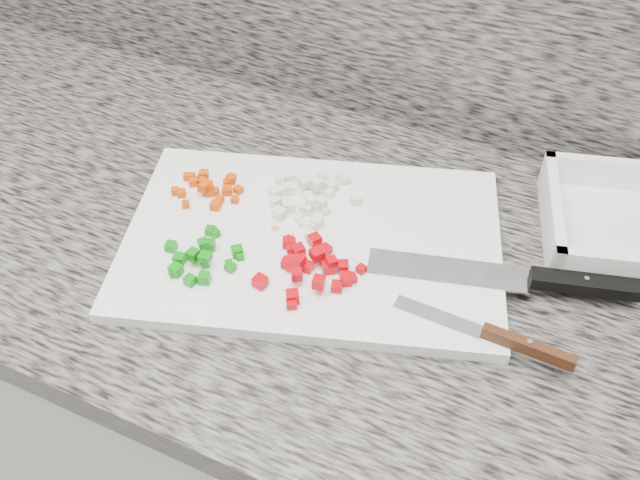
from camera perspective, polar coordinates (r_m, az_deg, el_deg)
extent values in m
cube|color=white|center=(1.30, -1.69, -14.55)|extent=(3.92, 0.62, 0.86)
cube|color=#6A665D|center=(0.95, -2.26, -0.34)|extent=(3.96, 0.64, 0.04)
cube|color=white|center=(0.91, -0.61, -0.08)|extent=(0.55, 0.45, 0.02)
cube|color=#D14004|center=(0.97, -8.81, 3.79)|extent=(0.01, 0.01, 0.01)
cube|color=#D14004|center=(0.96, -8.03, 3.20)|extent=(0.01, 0.01, 0.01)
cube|color=#D14004|center=(0.96, -10.69, 2.83)|extent=(0.01, 0.01, 0.01)
cube|color=#D14004|center=(0.97, -6.55, 4.03)|extent=(0.01, 0.01, 0.01)
cube|color=#D14004|center=(0.96, -6.84, 3.23)|extent=(0.01, 0.01, 0.01)
cube|color=#D14004|center=(1.00, -9.50, 4.97)|extent=(0.01, 0.01, 0.01)
cube|color=#D14004|center=(0.97, -9.47, 4.07)|extent=(0.01, 0.01, 0.01)
cube|color=#D14004|center=(0.97, -7.46, 3.99)|extent=(0.02, 0.02, 0.01)
cube|color=#D14004|center=(0.99, -10.11, 4.60)|extent=(0.02, 0.02, 0.01)
cube|color=#D14004|center=(1.00, -10.56, 5.02)|extent=(0.01, 0.01, 0.01)
cube|color=#D14004|center=(0.97, -8.43, 3.85)|extent=(0.01, 0.01, 0.01)
cube|color=#D14004|center=(0.98, -11.02, 3.69)|extent=(0.01, 0.01, 0.01)
cube|color=#D14004|center=(0.99, -9.34, 4.62)|extent=(0.01, 0.01, 0.01)
cube|color=#D14004|center=(0.97, -9.23, 4.20)|extent=(0.01, 0.01, 0.01)
cube|color=#D14004|center=(1.00, -10.23, 5.04)|extent=(0.01, 0.01, 0.01)
cube|color=#D14004|center=(0.99, -7.18, 4.79)|extent=(0.02, 0.02, 0.01)
cube|color=#D14004|center=(0.98, -11.51, 3.85)|extent=(0.01, 0.01, 0.01)
cube|color=#D14004|center=(0.97, -8.86, 4.33)|extent=(0.02, 0.02, 0.01)
cube|color=#D14004|center=(0.98, -7.43, 4.59)|extent=(0.01, 0.01, 0.01)
cube|color=#D14004|center=(1.00, -9.68, 4.80)|extent=(0.01, 0.01, 0.01)
cube|color=#D14004|center=(0.97, -9.02, 3.96)|extent=(0.01, 0.01, 0.01)
cube|color=#D14004|center=(1.00, -9.28, 5.17)|extent=(0.02, 0.02, 0.01)
cube|color=#D14004|center=(0.95, -8.38, 2.78)|extent=(0.01, 0.01, 0.01)
cube|color=#D14004|center=(0.99, -7.14, 4.97)|extent=(0.01, 0.01, 0.01)
cube|color=white|center=(0.96, 0.75, 3.78)|extent=(0.01, 0.01, 0.01)
cube|color=white|center=(0.93, 0.41, 2.44)|extent=(0.02, 0.02, 0.01)
cube|color=white|center=(0.96, -1.20, 4.65)|extent=(0.02, 0.02, 0.01)
cube|color=white|center=(0.97, -0.84, 4.55)|extent=(0.01, 0.01, 0.01)
cube|color=white|center=(0.98, -3.09, 4.88)|extent=(0.01, 0.01, 0.01)
cube|color=white|center=(0.91, -0.28, 1.42)|extent=(0.02, 0.02, 0.01)
cube|color=white|center=(0.94, -2.51, 2.73)|extent=(0.02, 0.02, 0.01)
cube|color=white|center=(0.95, -0.27, 4.49)|extent=(0.02, 0.02, 0.01)
cube|color=white|center=(0.94, -2.65, 3.04)|extent=(0.02, 0.02, 0.01)
cube|color=white|center=(0.98, 1.95, 4.98)|extent=(0.02, 0.02, 0.01)
cube|color=white|center=(0.96, -2.57, 4.14)|extent=(0.02, 0.02, 0.01)
cube|color=white|center=(0.93, -1.10, 2.57)|extent=(0.02, 0.02, 0.01)
cube|color=white|center=(0.97, 0.90, 4.41)|extent=(0.02, 0.02, 0.01)
cube|color=white|center=(0.93, -3.29, 2.21)|extent=(0.02, 0.02, 0.01)
cube|color=white|center=(0.93, 0.17, 3.03)|extent=(0.01, 0.01, 0.01)
cube|color=white|center=(0.93, -0.74, 3.19)|extent=(0.01, 0.01, 0.01)
cube|color=white|center=(0.94, -0.95, 3.55)|extent=(0.02, 0.02, 0.01)
cube|color=white|center=(0.98, 1.66, 5.10)|extent=(0.02, 0.02, 0.01)
cube|color=white|center=(0.99, -1.19, 5.15)|extent=(0.01, 0.01, 0.01)
cube|color=white|center=(0.94, -3.60, 3.06)|extent=(0.02, 0.02, 0.01)
cube|color=white|center=(0.98, -2.44, 5.03)|extent=(0.02, 0.02, 0.01)
cube|color=white|center=(0.95, 2.88, 3.31)|extent=(0.02, 0.02, 0.01)
cube|color=white|center=(0.97, -0.74, 4.59)|extent=(0.02, 0.02, 0.01)
cube|color=white|center=(0.99, 0.17, 5.21)|extent=(0.02, 0.02, 0.01)
cube|color=white|center=(0.96, -3.63, 3.85)|extent=(0.02, 0.02, 0.01)
cube|color=#0B800C|center=(0.87, -11.55, -2.49)|extent=(0.02, 0.02, 0.01)
cube|color=#0B800C|center=(0.90, -11.83, -0.49)|extent=(0.02, 0.02, 0.01)
cube|color=#0B800C|center=(0.87, -10.11, -1.17)|extent=(0.01, 0.01, 0.01)
cube|color=#0B800C|center=(0.88, -9.24, -1.87)|extent=(0.01, 0.01, 0.01)
cube|color=#0B800C|center=(0.88, -11.19, -1.49)|extent=(0.02, 0.02, 0.01)
cube|color=#0B800C|center=(0.91, -8.39, 0.57)|extent=(0.01, 0.01, 0.01)
cube|color=#0B800C|center=(0.87, -7.19, -2.14)|extent=(0.01, 0.01, 0.01)
cube|color=#0B800C|center=(0.87, -9.18, -1.36)|extent=(0.01, 0.01, 0.01)
cube|color=#0B800C|center=(0.87, -11.47, -2.35)|extent=(0.02, 0.02, 0.01)
cube|color=#0B800C|center=(0.91, -8.76, 0.74)|extent=(0.01, 0.01, 0.01)
cube|color=#0B800C|center=(0.89, -8.80, -0.37)|extent=(0.02, 0.02, 0.01)
cube|color=#0B800C|center=(0.88, -9.36, -0.27)|extent=(0.02, 0.02, 0.01)
cube|color=#0B800C|center=(0.86, -9.23, -3.02)|extent=(0.02, 0.02, 0.01)
cube|color=#0B800C|center=(0.88, -6.65, -0.90)|extent=(0.02, 0.02, 0.01)
cube|color=#0B800C|center=(0.87, -7.31, -1.91)|extent=(0.01, 0.01, 0.01)
cube|color=#0B800C|center=(0.86, -10.35, -3.17)|extent=(0.01, 0.01, 0.01)
cube|color=#0B800C|center=(0.88, -6.43, -1.27)|extent=(0.01, 0.01, 0.01)
cube|color=#C4020C|center=(0.86, -2.48, -1.73)|extent=(0.02, 0.02, 0.01)
cube|color=#C4020C|center=(0.89, -2.47, -0.09)|extent=(0.01, 0.01, 0.01)
cube|color=#C4020C|center=(0.89, -2.57, -0.19)|extent=(0.02, 0.02, 0.01)
cube|color=#C4020C|center=(0.87, 0.35, -1.57)|extent=(0.02, 0.02, 0.01)
cube|color=#C4020C|center=(0.82, -2.22, -4.56)|extent=(0.02, 0.02, 0.01)
cube|color=#C4020C|center=(0.84, 1.35, -3.72)|extent=(0.02, 0.02, 0.01)
cube|color=#C4020C|center=(0.84, -1.89, -2.78)|extent=(0.02, 0.02, 0.01)
cube|color=#C4020C|center=(0.85, -1.78, -1.73)|extent=(0.02, 0.02, 0.01)
cube|color=#C4020C|center=(0.85, 2.53, -3.05)|extent=(0.02, 0.02, 0.01)
cube|color=#C4020C|center=(0.86, -2.63, -1.85)|extent=(0.01, 0.01, 0.01)
cube|color=#C4020C|center=(0.86, -2.09, -2.02)|extent=(0.02, 0.02, 0.01)
cube|color=#C4020C|center=(0.82, -2.30, -5.08)|extent=(0.02, 0.02, 0.01)
cube|color=#C4020C|center=(0.85, 0.94, -1.75)|extent=(0.02, 0.02, 0.01)
cube|color=#C4020C|center=(0.84, -4.82, -3.32)|extent=(0.02, 0.02, 0.01)
cube|color=#C4020C|center=(0.83, -0.09, -3.40)|extent=(0.02, 0.02, 0.01)
cube|color=#C4020C|center=(0.88, -1.75, -0.82)|extent=(0.02, 0.02, 0.01)
cube|color=#C4020C|center=(0.89, -0.42, 0.00)|extent=(0.02, 0.02, 0.01)
cube|color=#C4020C|center=(0.88, -2.30, -0.67)|extent=(0.02, 0.02, 0.01)
cube|color=#C4020C|center=(0.84, 2.06, -3.13)|extent=(0.02, 0.02, 0.01)
cube|color=#C4020C|center=(0.86, -1.00, -2.15)|extent=(0.01, 0.01, 0.01)
cube|color=#C4020C|center=(0.86, 0.66, -2.18)|extent=(0.02, 0.02, 0.01)
cube|color=#C4020C|center=(0.86, -2.49, -1.73)|extent=(0.02, 0.02, 0.01)
cube|color=#C4020C|center=(0.86, 3.31, -2.33)|extent=(0.01, 0.01, 0.01)
cube|color=#C4020C|center=(0.86, 1.82, -2.10)|extent=(0.02, 0.02, 0.01)
cube|color=#C4020C|center=(0.88, 0.44, -0.77)|extent=(0.02, 0.02, 0.01)
cube|color=#C4020C|center=(0.86, -0.26, -1.14)|extent=(0.02, 0.02, 0.01)
cube|color=#C4020C|center=(0.87, -1.47, -1.43)|extent=(0.01, 0.01, 0.01)
cube|color=beige|center=(0.92, -1.76, 1.79)|extent=(0.01, 0.01, 0.01)
cube|color=beige|center=(0.90, -2.43, 0.37)|extent=(0.01, 0.01, 0.01)
cube|color=beige|center=(0.90, -0.83, 0.53)|extent=(0.01, 0.01, 0.01)
cube|color=beige|center=(0.89, -0.63, 0.09)|extent=(0.01, 0.01, 0.01)
cube|color=beige|center=(0.91, -0.54, 1.20)|extent=(0.01, 0.01, 0.01)
cube|color=beige|center=(0.91, -3.64, 1.13)|extent=(0.01, 0.01, 0.01)
cube|color=beige|center=(0.92, -1.49, 1.35)|extent=(0.01, 0.01, 0.01)
cube|color=beige|center=(0.90, -0.98, 0.38)|extent=(0.01, 0.01, 0.01)
cube|color=silver|center=(0.87, 10.17, -2.44)|extent=(0.20, 0.09, 0.00)
cube|color=black|center=(0.89, 20.42, -3.31)|extent=(0.13, 0.06, 0.02)
cylinder|color=silver|center=(0.89, 20.56, -2.92)|extent=(0.01, 0.01, 0.00)
cube|color=silver|center=(0.82, 9.39, -6.10)|extent=(0.10, 0.02, 0.00)
cube|color=#462011|center=(0.81, 16.31, -8.21)|extent=(0.10, 0.02, 0.02)
cylinder|color=silver|center=(0.80, 16.44, -7.82)|extent=(0.01, 0.01, 0.00)
cube|color=white|center=(0.96, 18.10, 2.19)|extent=(0.07, 0.19, 0.04)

